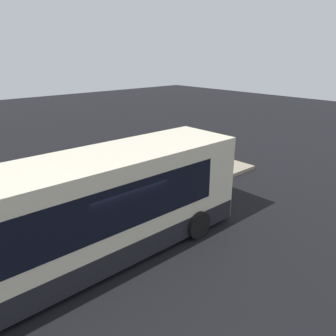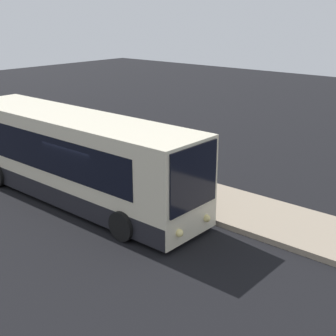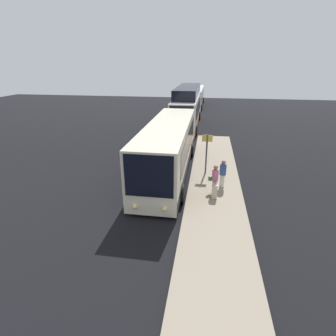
# 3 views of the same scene
# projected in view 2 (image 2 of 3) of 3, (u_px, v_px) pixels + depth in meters

# --- Properties ---
(ground) EXTENTS (80.00, 80.00, 0.00)m
(ground) POSITION_uv_depth(u_px,v_px,m) (94.00, 207.00, 17.03)
(ground) COLOR black
(platform) EXTENTS (20.00, 2.92, 0.19)m
(platform) POSITION_uv_depth(u_px,v_px,m) (151.00, 182.00, 19.20)
(platform) COLOR gray
(platform) RESTS_ON ground
(bus_lead) EXTENTS (11.31, 2.76, 3.21)m
(bus_lead) POSITION_uv_depth(u_px,v_px,m) (73.00, 158.00, 17.34)
(bus_lead) COLOR beige
(bus_lead) RESTS_ON ground
(passenger_boarding) EXTENTS (0.49, 0.49, 1.57)m
(passenger_boarding) POSITION_uv_depth(u_px,v_px,m) (174.00, 162.00, 18.64)
(passenger_boarding) COLOR silver
(passenger_boarding) RESTS_ON platform
(passenger_waiting) EXTENTS (0.55, 0.58, 1.58)m
(passenger_waiting) POSITION_uv_depth(u_px,v_px,m) (183.00, 169.00, 17.80)
(passenger_waiting) COLOR silver
(passenger_waiting) RESTS_ON platform
(suitcase) EXTENTS (0.43, 0.27, 0.99)m
(suitcase) POSITION_uv_depth(u_px,v_px,m) (193.00, 184.00, 17.64)
(suitcase) COLOR beige
(suitcase) RESTS_ON platform
(sign_post) EXTENTS (0.10, 0.62, 2.50)m
(sign_post) POSITION_uv_depth(u_px,v_px,m) (124.00, 143.00, 18.84)
(sign_post) COLOR #4C4C51
(sign_post) RESTS_ON platform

